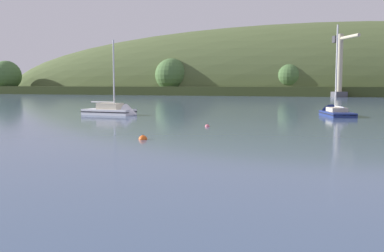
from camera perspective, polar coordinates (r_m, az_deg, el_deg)
far_shoreline_hill at (r=209.93m, az=14.04°, el=3.99°), size 416.86×92.39×64.93m
dockside_crane at (r=172.94m, az=18.56°, el=7.38°), size 10.78×14.88×23.11m
sailboat_near_mooring at (r=69.30m, az=17.90°, el=1.43°), size 6.41×9.59×14.91m
sailboat_far_left at (r=68.25m, az=-9.86°, el=1.70°), size 8.98×3.48×12.74m
mooring_buoy_foreground at (r=48.65m, az=1.98°, el=-0.07°), size 0.51×0.51×0.59m
mooring_buoy_off_fishing_boat at (r=37.43m, az=-6.34°, el=-1.74°), size 0.73×0.73×0.81m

